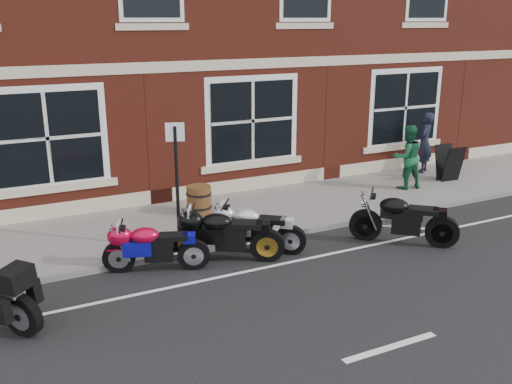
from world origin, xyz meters
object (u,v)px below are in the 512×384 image
moto_naked_black (402,217)px  a_board_sign (449,163)px  moto_sport_silver (254,226)px  moto_sport_red (154,245)px  pedestrian_right (407,157)px  parking_sign (177,178)px  pedestrian_left (425,143)px  moto_sport_black (226,233)px  barrel_planter (199,200)px

moto_naked_black → a_board_sign: a_board_sign is taller
moto_sport_silver → a_board_sign: (7.00, 1.88, 0.10)m
moto_sport_red → pedestrian_right: (7.48, 1.84, 0.47)m
pedestrian_right → parking_sign: parking_sign is taller
moto_sport_silver → parking_sign: parking_sign is taller
moto_sport_red → pedestrian_left: pedestrian_left is taller
moto_naked_black → pedestrian_left: size_ratio=0.97×
moto_sport_black → pedestrian_right: size_ratio=1.14×
barrel_planter → parking_sign: bearing=-121.6°
moto_sport_black → parking_sign: size_ratio=0.78×
moto_sport_red → moto_sport_black: (1.37, -0.14, 0.05)m
a_board_sign → pedestrian_right: bearing=-174.6°
barrel_planter → parking_sign: (-1.11, -1.80, 1.12)m
a_board_sign → parking_sign: size_ratio=0.40×
moto_sport_black → moto_sport_silver: moto_sport_black is taller
moto_sport_red → pedestrian_left: 9.53m
moto_naked_black → a_board_sign: bearing=-12.8°
pedestrian_left → pedestrian_right: pedestrian_left is taller
pedestrian_right → moto_sport_black: bearing=26.3°
moto_sport_silver → pedestrian_right: size_ratio=0.96×
moto_sport_silver → parking_sign: bearing=108.4°
moto_naked_black → pedestrian_left: bearing=-4.2°
pedestrian_left → barrel_planter: pedestrian_left is taller
moto_sport_silver → pedestrian_right: pedestrian_right is taller
moto_sport_silver → a_board_sign: 7.25m
pedestrian_left → parking_sign: parking_sign is taller
moto_sport_silver → parking_sign: size_ratio=0.66×
moto_sport_red → barrel_planter: size_ratio=2.83×
moto_sport_black → pedestrian_left: (7.68, 3.06, 0.45)m
moto_sport_black → pedestrian_right: bearing=-42.2°
barrel_planter → pedestrian_left: bearing=4.5°
moto_sport_black → moto_sport_silver: (0.69, 0.16, -0.04)m
pedestrian_left → moto_naked_black: bearing=6.5°
pedestrian_left → barrel_planter: (-7.27, -0.58, -0.56)m
barrel_planter → moto_sport_red: bearing=-127.2°
moto_sport_silver → a_board_sign: a_board_sign is taller
moto_sport_red → barrel_planter: moto_sport_red is taller
moto_sport_black → a_board_sign: bearing=-45.3°
moto_sport_red → a_board_sign: (9.06, 1.91, 0.11)m
moto_sport_black → moto_sport_silver: bearing=-46.8°
a_board_sign → parking_sign: parking_sign is taller
moto_sport_red → moto_naked_black: bearing=-79.7°
pedestrian_left → barrel_planter: 7.32m
barrel_planter → parking_sign: parking_sign is taller
moto_sport_red → parking_sign: bearing=-29.8°
a_board_sign → moto_sport_silver: bearing=-161.7°
moto_sport_silver → moto_naked_black: size_ratio=0.95×
a_board_sign → parking_sign: (-8.39, -1.36, 0.95)m
moto_sport_black → moto_naked_black: moto_naked_black is taller
pedestrian_left → moto_sport_silver: bearing=-14.4°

